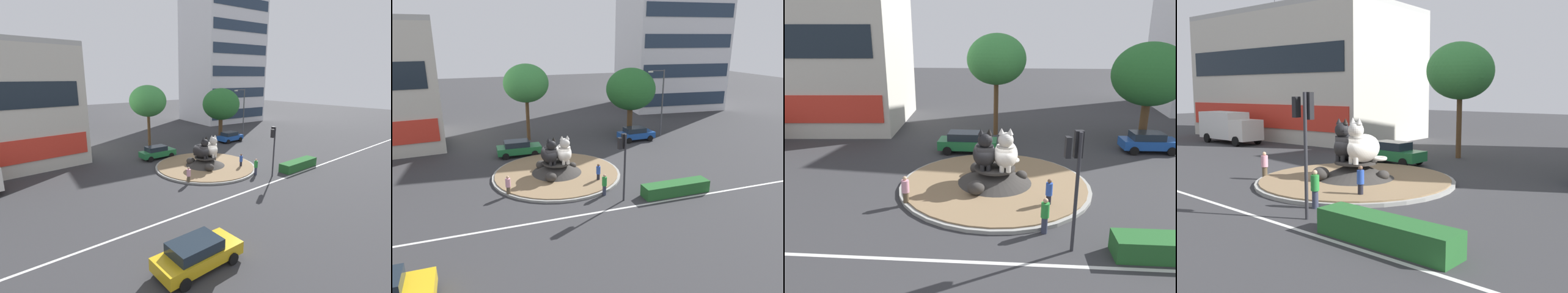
# 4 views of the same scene
# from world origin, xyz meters

# --- Properties ---
(ground_plane) EXTENTS (160.00, 160.00, 0.00)m
(ground_plane) POSITION_xyz_m (0.00, 0.00, 0.00)
(ground_plane) COLOR #333335
(lane_centreline) EXTENTS (112.00, 0.20, 0.01)m
(lane_centreline) POSITION_xyz_m (0.00, -7.41, 0.00)
(lane_centreline) COLOR silver
(lane_centreline) RESTS_ON ground
(roundabout_island) EXTENTS (10.78, 10.78, 1.18)m
(roundabout_island) POSITION_xyz_m (-0.02, -0.00, 0.36)
(roundabout_island) COLOR gray
(roundabout_island) RESTS_ON ground
(cat_statue_black) EXTENTS (1.57, 2.54, 2.34)m
(cat_statue_black) POSITION_xyz_m (-0.58, -0.06, 2.04)
(cat_statue_black) COLOR black
(cat_statue_black) RESTS_ON roundabout_island
(cat_statue_white) EXTENTS (1.57, 2.42, 2.42)m
(cat_statue_white) POSITION_xyz_m (0.61, -0.15, 2.07)
(cat_statue_white) COLOR silver
(cat_statue_white) RESTS_ON roundabout_island
(traffic_light_mast) EXTENTS (0.71, 0.58, 4.94)m
(traffic_light_mast) POSITION_xyz_m (3.23, -6.24, 3.62)
(traffic_light_mast) COLOR #2D2D33
(traffic_light_mast) RESTS_ON ground
(office_tower) EXTENTS (15.79, 13.78, 25.66)m
(office_tower) POSITION_xyz_m (25.60, 24.68, 12.83)
(office_tower) COLOR silver
(office_tower) RESTS_ON ground
(clipped_hedge_strip) EXTENTS (5.25, 1.20, 0.90)m
(clipped_hedge_strip) POSITION_xyz_m (7.47, -6.56, 0.45)
(clipped_hedge_strip) COLOR #235B28
(clipped_hedge_strip) RESTS_ON ground
(broadleaf_tree_behind_island) EXTENTS (5.74, 5.74, 7.90)m
(broadleaf_tree_behind_island) POSITION_xyz_m (11.56, 9.87, 5.43)
(broadleaf_tree_behind_island) COLOR brown
(broadleaf_tree_behind_island) RESTS_ON ground
(second_tree_near_tower) EXTENTS (4.94, 4.94, 8.54)m
(second_tree_near_tower) POSITION_xyz_m (-0.32, 11.51, 6.41)
(second_tree_near_tower) COLOR brown
(second_tree_near_tower) RESTS_ON ground
(streetlight_arm) EXTENTS (1.87, 0.54, 7.73)m
(streetlight_arm) POSITION_xyz_m (14.57, 8.04, 4.42)
(streetlight_arm) COLOR #4C4C51
(streetlight_arm) RESTS_ON ground
(pedestrian_pink_shirt) EXTENTS (0.38, 0.38, 1.59)m
(pedestrian_pink_shirt) POSITION_xyz_m (-4.40, -2.81, 0.83)
(pedestrian_pink_shirt) COLOR brown
(pedestrian_pink_shirt) RESTS_ON ground
(pedestrian_blue_shirt) EXTENTS (0.34, 0.34, 1.59)m
(pedestrian_blue_shirt) POSITION_xyz_m (2.77, -2.64, 0.84)
(pedestrian_blue_shirt) COLOR black
(pedestrian_blue_shirt) RESTS_ON ground
(pedestrian_green_shirt) EXTENTS (0.36, 0.36, 1.66)m
(pedestrian_green_shirt) POSITION_xyz_m (2.34, -5.02, 0.87)
(pedestrian_green_shirt) COLOR #33384C
(pedestrian_green_shirt) RESTS_ON ground
(hatchback_near_shophouse) EXTENTS (4.06, 2.06, 1.50)m
(hatchback_near_shophouse) POSITION_xyz_m (11.13, 7.30, 0.79)
(hatchback_near_shophouse) COLOR #19479E
(hatchback_near_shophouse) RESTS_ON ground
(parked_car_right) EXTENTS (4.28, 2.00, 1.53)m
(parked_car_right) POSITION_xyz_m (-2.26, 6.23, 0.80)
(parked_car_right) COLOR #1E6B38
(parked_car_right) RESTS_ON ground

